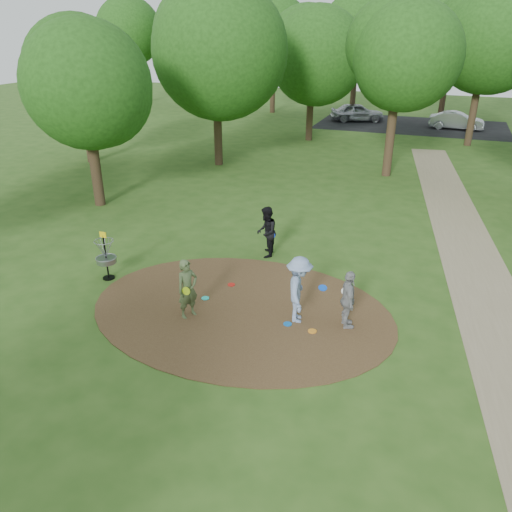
% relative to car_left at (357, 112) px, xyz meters
% --- Properties ---
extents(ground, '(100.00, 100.00, 0.00)m').
position_rel_car_left_xyz_m(ground, '(2.25, -30.19, -0.71)').
color(ground, '#2D5119').
rests_on(ground, ground).
extents(dirt_clearing, '(8.40, 8.40, 0.02)m').
position_rel_car_left_xyz_m(dirt_clearing, '(2.25, -30.19, -0.70)').
color(dirt_clearing, '#47301C').
rests_on(dirt_clearing, ground).
extents(footpath, '(7.55, 39.89, 0.01)m').
position_rel_car_left_xyz_m(footpath, '(8.75, -28.19, -0.70)').
color(footpath, '#8C7A5B').
rests_on(footpath, ground).
extents(parking_lot, '(14.00, 8.00, 0.01)m').
position_rel_car_left_xyz_m(parking_lot, '(4.25, -0.19, -0.70)').
color(parking_lot, black).
rests_on(parking_lot, ground).
extents(player_observer_with_disc, '(0.63, 0.72, 1.65)m').
position_rel_car_left_xyz_m(player_observer_with_disc, '(1.08, -30.97, 0.12)').
color(player_observer_with_disc, '#4D6037').
rests_on(player_observer_with_disc, ground).
extents(player_throwing_with_disc, '(1.22, 1.30, 1.82)m').
position_rel_car_left_xyz_m(player_throwing_with_disc, '(3.86, -30.14, 0.20)').
color(player_throwing_with_disc, '#8096C0').
rests_on(player_throwing_with_disc, ground).
extents(player_walking_with_disc, '(0.82, 0.96, 1.72)m').
position_rel_car_left_xyz_m(player_walking_with_disc, '(1.73, -26.63, 0.15)').
color(player_walking_with_disc, black).
rests_on(player_walking_with_disc, ground).
extents(player_waiting_with_disc, '(0.70, 1.00, 1.58)m').
position_rel_car_left_xyz_m(player_waiting_with_disc, '(5.11, -30.01, 0.09)').
color(player_waiting_with_disc, gray).
rests_on(player_waiting_with_disc, ground).
extents(disc_ground_cyan, '(0.22, 0.22, 0.02)m').
position_rel_car_left_xyz_m(disc_ground_cyan, '(1.09, -30.00, -0.68)').
color(disc_ground_cyan, '#1CE1CF').
rests_on(disc_ground_cyan, dirt_clearing).
extents(disc_ground_blue, '(0.22, 0.22, 0.02)m').
position_rel_car_left_xyz_m(disc_ground_blue, '(3.68, -30.46, -0.68)').
color(disc_ground_blue, blue).
rests_on(disc_ground_blue, dirt_clearing).
extents(disc_ground_red, '(0.22, 0.22, 0.02)m').
position_rel_car_left_xyz_m(disc_ground_red, '(1.47, -28.99, -0.68)').
color(disc_ground_red, red).
rests_on(disc_ground_red, dirt_clearing).
extents(car_left, '(4.46, 2.94, 1.41)m').
position_rel_car_left_xyz_m(car_left, '(0.00, 0.00, 0.00)').
color(car_left, '#9E9FA5').
rests_on(car_left, ground).
extents(car_right, '(3.90, 1.53, 1.26)m').
position_rel_car_left_xyz_m(car_right, '(7.46, -0.78, -0.07)').
color(car_right, '#AAAEB2').
rests_on(car_right, ground).
extents(disc_ground_orange, '(0.22, 0.22, 0.02)m').
position_rel_car_left_xyz_m(disc_ground_orange, '(4.37, -30.56, -0.68)').
color(disc_ground_orange, orange).
rests_on(disc_ground_orange, dirt_clearing).
extents(disc_golf_basket, '(0.63, 0.63, 1.54)m').
position_rel_car_left_xyz_m(disc_golf_basket, '(-2.25, -29.89, 0.17)').
color(disc_golf_basket, black).
rests_on(disc_golf_basket, ground).
extents(tree_ring, '(36.51, 45.81, 9.21)m').
position_rel_car_left_xyz_m(tree_ring, '(2.92, -20.64, 4.55)').
color(tree_ring, '#332316').
rests_on(tree_ring, ground).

